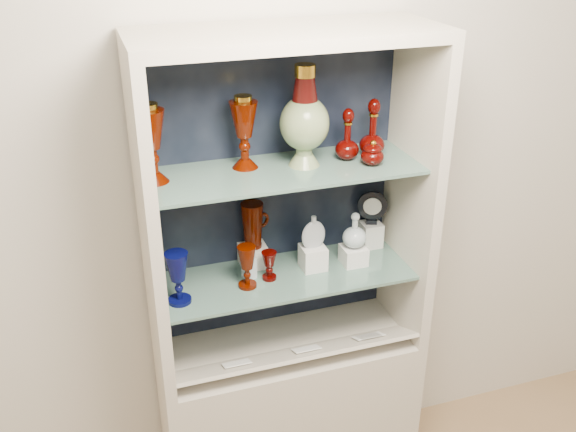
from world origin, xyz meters
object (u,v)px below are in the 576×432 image
object	(u,v)px
enamel_urn	(305,116)
ruby_goblet_small	(269,266)
pedestal_lamp_left	(151,144)
clear_square_bottle	(249,263)
ruby_decanter_b	(348,133)
ruby_goblet_tall	(247,267)
flat_flask	(313,231)
cobalt_goblet	(178,278)
pedestal_lamp_right	(244,132)
lidded_bowl	(373,152)
clear_round_decanter	(355,231)
ruby_pitcher	(252,225)
ruby_decanter_a	(373,124)
cameo_medallion	(372,207)

from	to	relation	value
enamel_urn	ruby_goblet_small	world-z (taller)	enamel_urn
pedestal_lamp_left	clear_square_bottle	bearing A→B (deg)	-1.17
ruby_decanter_b	ruby_goblet_tall	distance (m)	0.59
flat_flask	enamel_urn	bearing A→B (deg)	175.43
enamel_urn	cobalt_goblet	distance (m)	0.69
pedestal_lamp_right	clear_square_bottle	distance (m)	0.49
lidded_bowl	clear_square_bottle	bearing A→B (deg)	169.90
pedestal_lamp_left	ruby_decanter_b	world-z (taller)	pedestal_lamp_left
ruby_decanter_b	lidded_bowl	size ratio (longest dim) A/B	2.16
clear_round_decanter	cobalt_goblet	bearing A→B (deg)	-175.15
clear_round_decanter	enamel_urn	bearing A→B (deg)	175.04
ruby_pitcher	clear_round_decanter	size ratio (longest dim) A/B	1.30
ruby_goblet_tall	ruby_decanter_b	bearing A→B (deg)	7.95
ruby_decanter_b	ruby_pitcher	size ratio (longest dim) A/B	1.11
lidded_bowl	ruby_goblet_tall	distance (m)	0.59
flat_flask	ruby_goblet_small	bearing A→B (deg)	-174.51
pedestal_lamp_left	cobalt_goblet	xyz separation A→B (m)	(0.04, -0.08, -0.46)
ruby_decanter_a	ruby_pitcher	bearing A→B (deg)	169.82
ruby_goblet_tall	ruby_pitcher	xyz separation A→B (m)	(0.06, 0.14, 0.09)
ruby_decanter_a	clear_square_bottle	size ratio (longest dim) A/B	1.92
ruby_decanter_b	clear_square_bottle	bearing A→B (deg)	179.83
enamel_urn	ruby_pitcher	world-z (taller)	enamel_urn
clear_square_bottle	cameo_medallion	world-z (taller)	cameo_medallion
pedestal_lamp_left	cameo_medallion	size ratio (longest dim) A/B	1.88
flat_flask	clear_square_bottle	bearing A→B (deg)	176.35
ruby_decanter_a	cobalt_goblet	xyz separation A→B (m)	(-0.73, -0.09, -0.44)
ruby_decanter_a	clear_square_bottle	bearing A→B (deg)	-179.12
ruby_decanter_a	ruby_goblet_small	distance (m)	0.63
enamel_urn	ruby_goblet_tall	distance (m)	0.56
lidded_bowl	clear_round_decanter	world-z (taller)	lidded_bowl
ruby_decanter_b	lidded_bowl	distance (m)	0.11
clear_square_bottle	ruby_decanter_b	bearing A→B (deg)	-0.17
pedestal_lamp_left	clear_square_bottle	size ratio (longest dim) A/B	2.15
pedestal_lamp_left	flat_flask	world-z (taller)	pedestal_lamp_left
ruby_decanter_b	clear_square_bottle	size ratio (longest dim) A/B	1.62
pedestal_lamp_right	clear_round_decanter	bearing A→B (deg)	-8.33
pedestal_lamp_right	flat_flask	bearing A→B (deg)	-10.08
pedestal_lamp_left	ruby_goblet_small	size ratio (longest dim) A/B	2.36
lidded_bowl	cameo_medallion	xyz separation A→B (m)	(0.09, 0.16, -0.30)
ruby_pitcher	flat_flask	xyz separation A→B (m)	(0.21, -0.09, -0.01)
pedestal_lamp_left	ruby_goblet_tall	world-z (taller)	pedestal_lamp_left
ruby_decanter_a	cobalt_goblet	bearing A→B (deg)	-173.38
enamel_urn	cobalt_goblet	bearing A→B (deg)	-171.12
cobalt_goblet	cameo_medallion	bearing A→B (deg)	11.79
lidded_bowl	clear_square_bottle	size ratio (longest dim) A/B	0.75
cobalt_goblet	ruby_decanter_a	bearing A→B (deg)	6.62
cobalt_goblet	enamel_urn	bearing A→B (deg)	8.88
pedestal_lamp_left	ruby_decanter_a	distance (m)	0.77
ruby_pitcher	enamel_urn	bearing A→B (deg)	-45.87
ruby_goblet_small	ruby_pitcher	bearing A→B (deg)	104.13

